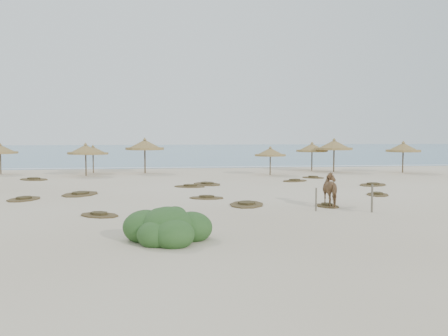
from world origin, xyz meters
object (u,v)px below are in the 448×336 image
(palapa_0, at_px, (0,150))
(horse, at_px, (333,190))
(palapa_1, at_px, (93,151))
(bush, at_px, (168,228))

(palapa_0, bearing_deg, horse, -45.62)
(horse, bearing_deg, palapa_1, -56.47)
(palapa_0, relative_size, palapa_1, 1.17)
(horse, relative_size, bush, 0.64)
(horse, height_order, bush, horse)
(palapa_1, xyz_separation_m, horse, (13.63, -22.00, -1.13))
(palapa_1, relative_size, horse, 1.65)
(palapa_0, height_order, horse, palapa_0)
(palapa_1, height_order, horse, palapa_1)
(palapa_0, bearing_deg, palapa_1, 2.59)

